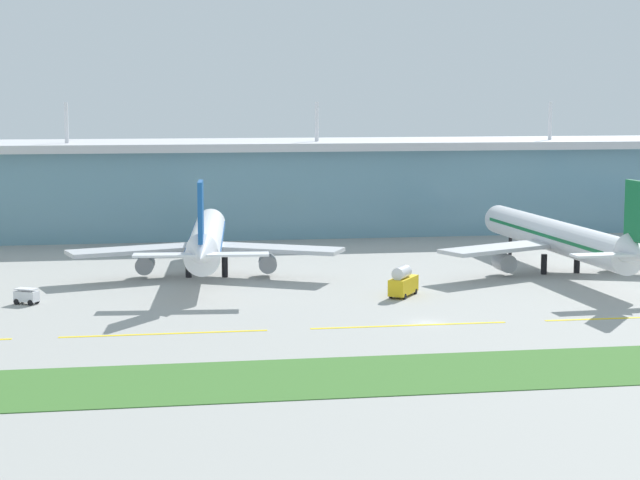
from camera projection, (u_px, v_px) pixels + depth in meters
ground_plane at (427, 323)px, 154.94m from camera, size 600.00×600.00×0.00m
terminal_building at (313, 185)px, 257.21m from camera, size 288.00×34.00×30.50m
airliner_near_middle at (207, 240)px, 194.18m from camera, size 48.60×58.95×18.90m
airliner_far_middle at (558, 237)px, 198.15m from camera, size 48.73×66.37×18.90m
taxiway_stripe_mid_west at (164, 334)px, 147.63m from camera, size 28.00×0.70×0.04m
taxiway_stripe_centre at (409, 325)px, 152.98m from camera, size 28.00×0.70×0.04m
taxiway_stripe_mid_east at (637, 318)px, 158.34m from camera, size 28.00×0.70×0.04m
grass_verge at (487, 370)px, 127.86m from camera, size 300.00×18.00×0.10m
fuel_truck at (403, 282)px, 174.86m from camera, size 6.18×7.43×4.95m
baggage_cart at (26, 296)px, 168.47m from camera, size 4.02×3.37×2.48m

